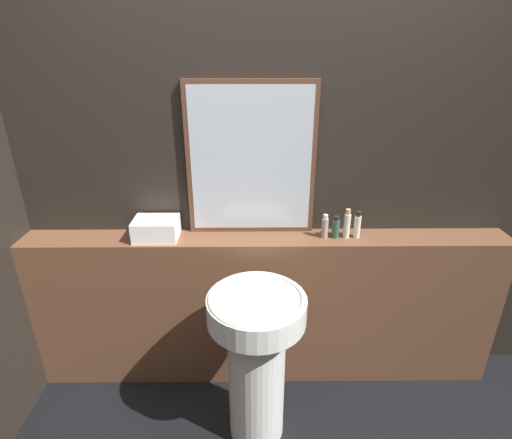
{
  "coord_description": "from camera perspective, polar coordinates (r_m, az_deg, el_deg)",
  "views": [
    {
      "loc": [
        -0.08,
        -0.86,
        1.93
      ],
      "look_at": [
        -0.06,
        1.0,
        1.1
      ],
      "focal_mm": 28.0,
      "sensor_mm": 36.0,
      "label": 1
    }
  ],
  "objects": [
    {
      "name": "towel_stack",
      "position": [
        2.24,
        -14.07,
        -1.28
      ],
      "size": [
        0.24,
        0.18,
        0.11
      ],
      "color": "white",
      "rests_on": "vanity_counter"
    },
    {
      "name": "lotion_bottle",
      "position": [
        2.23,
        12.86,
        -0.7
      ],
      "size": [
        0.04,
        0.04,
        0.17
      ],
      "color": "beige",
      "rests_on": "vanity_counter"
    },
    {
      "name": "shampoo_bottle",
      "position": [
        2.21,
        9.81,
        -1.06
      ],
      "size": [
        0.04,
        0.04,
        0.14
      ],
      "color": "gray",
      "rests_on": "vanity_counter"
    },
    {
      "name": "body_wash_bottle",
      "position": [
        2.24,
        14.27,
        -0.84
      ],
      "size": [
        0.04,
        0.04,
        0.15
      ],
      "color": "beige",
      "rests_on": "vanity_counter"
    },
    {
      "name": "vanity_counter",
      "position": [
        2.45,
        1.41,
        -12.55
      ],
      "size": [
        2.7,
        0.22,
        0.95
      ],
      "color": "brown",
      "rests_on": "ground_plane"
    },
    {
      "name": "conditioner_bottle",
      "position": [
        2.22,
        11.32,
        -1.16
      ],
      "size": [
        0.04,
        0.04,
        0.13
      ],
      "color": "#2D4C3D",
      "rests_on": "vanity_counter"
    },
    {
      "name": "pedestal_sink",
      "position": [
        2.09,
        0.08,
        -18.7
      ],
      "size": [
        0.47,
        0.47,
        0.86
      ],
      "color": "silver",
      "rests_on": "ground_plane"
    },
    {
      "name": "mirror",
      "position": [
        2.14,
        -0.71,
        8.42
      ],
      "size": [
        0.69,
        0.03,
        0.82
      ],
      "color": "#563323",
      "rests_on": "vanity_counter"
    },
    {
      "name": "wall_back",
      "position": [
        2.22,
        1.5,
        6.05
      ],
      "size": [
        8.0,
        0.06,
        2.5
      ],
      "color": "black",
      "rests_on": "ground_plane"
    }
  ]
}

